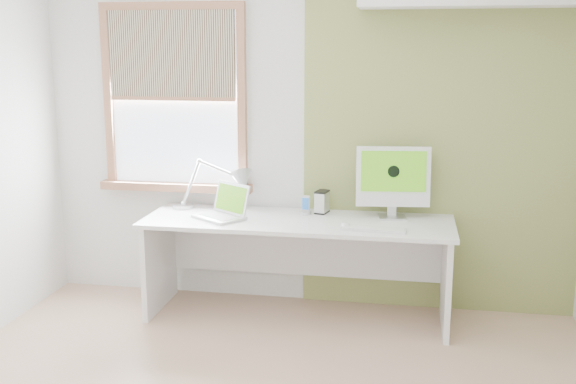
% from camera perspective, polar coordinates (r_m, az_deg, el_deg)
% --- Properties ---
extents(room, '(4.04, 3.54, 2.64)m').
position_cam_1_polar(room, '(3.39, -3.12, 1.32)').
color(room, tan).
rests_on(room, ground).
extents(accent_wall, '(2.00, 0.02, 2.60)m').
position_cam_1_polar(accent_wall, '(5.03, 12.74, 4.54)').
color(accent_wall, olive).
rests_on(accent_wall, room).
extents(window, '(1.20, 0.14, 1.42)m').
position_cam_1_polar(window, '(5.28, -9.54, 7.68)').
color(window, '#A56848').
rests_on(window, room).
extents(desk, '(2.20, 0.70, 0.73)m').
position_cam_1_polar(desk, '(4.95, 0.92, -4.34)').
color(desk, white).
rests_on(desk, room).
extents(desk_lamp, '(0.68, 0.27, 0.38)m').
position_cam_1_polar(desk_lamp, '(5.11, -4.78, 0.70)').
color(desk_lamp, silver).
rests_on(desk_lamp, desk).
extents(laptop, '(0.44, 0.43, 0.24)m').
position_cam_1_polar(laptop, '(4.91, -5.38, -1.45)').
color(laptop, silver).
rests_on(laptop, desk).
extents(phone_dock, '(0.09, 0.09, 0.14)m').
position_cam_1_polar(phone_dock, '(4.98, 1.49, -1.45)').
color(phone_dock, silver).
rests_on(phone_dock, desk).
extents(external_drive, '(0.11, 0.14, 0.17)m').
position_cam_1_polar(external_drive, '(5.02, 2.87, -0.84)').
color(external_drive, silver).
rests_on(external_drive, desk).
extents(imac, '(0.53, 0.19, 0.51)m').
position_cam_1_polar(imac, '(4.90, 8.79, 1.16)').
color(imac, silver).
rests_on(imac, desk).
extents(keyboard, '(0.44, 0.16, 0.02)m').
position_cam_1_polar(keyboard, '(4.59, 7.16, -3.11)').
color(keyboard, white).
rests_on(keyboard, desk).
extents(mouse, '(0.08, 0.12, 0.03)m').
position_cam_1_polar(mouse, '(4.65, 4.83, -2.77)').
color(mouse, white).
rests_on(mouse, desk).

